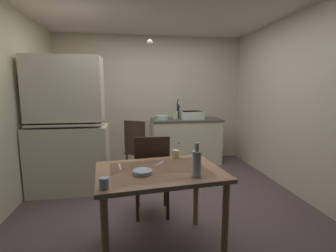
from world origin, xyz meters
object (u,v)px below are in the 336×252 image
object	(u,v)px
hutch_cabinet	(68,131)
sink_basin	(192,115)
serving_bowl_wide	(142,172)
mixing_bowl_counter	(162,118)
mug_dark	(176,154)
glass_bottle	(197,163)
chair_far_side	(152,175)
dining_table	(159,181)
chair_by_counter	(138,148)
hand_pump	(178,110)

from	to	relation	value
hutch_cabinet	sink_basin	size ratio (longest dim) A/B	4.33
sink_basin	serving_bowl_wide	size ratio (longest dim) A/B	2.71
mixing_bowl_counter	mug_dark	distance (m)	2.22
mixing_bowl_counter	glass_bottle	xyz separation A→B (m)	(-0.04, -2.76, -0.04)
chair_far_side	glass_bottle	world-z (taller)	glass_bottle
glass_bottle	dining_table	bearing A→B (deg)	144.80
glass_bottle	sink_basin	bearing A→B (deg)	77.01
sink_basin	chair_by_counter	xyz separation A→B (m)	(-1.07, -0.65, -0.47)
dining_table	glass_bottle	xyz separation A→B (m)	(0.28, -0.20, 0.22)
sink_basin	chair_far_side	xyz separation A→B (m)	(-0.95, -2.00, -0.46)
chair_by_counter	serving_bowl_wide	distance (m)	2.06
hutch_cabinet	chair_by_counter	size ratio (longest dim) A/B	1.98
glass_bottle	hutch_cabinet	bearing A→B (deg)	129.91
hutch_cabinet	mixing_bowl_counter	size ratio (longest dim) A/B	7.70
hand_pump	mug_dark	bearing A→B (deg)	-101.21
chair_by_counter	serving_bowl_wide	bearing A→B (deg)	-90.32
hutch_cabinet	mixing_bowl_counter	world-z (taller)	hutch_cabinet
hand_pump	mug_dark	world-z (taller)	hand_pump
sink_basin	chair_far_side	bearing A→B (deg)	-115.30
hutch_cabinet	serving_bowl_wide	bearing A→B (deg)	-58.12
hutch_cabinet	glass_bottle	distance (m)	2.20
dining_table	serving_bowl_wide	size ratio (longest dim) A/B	7.20
chair_by_counter	glass_bottle	size ratio (longest dim) A/B	3.45
chair_by_counter	hand_pump	bearing A→B (deg)	40.90
hand_pump	mixing_bowl_counter	bearing A→B (deg)	-164.37
sink_basin	mug_dark	bearing A→B (deg)	-107.67
chair_far_side	mug_dark	bearing A→B (deg)	-48.34
mixing_bowl_counter	chair_far_side	distance (m)	2.03
hand_pump	glass_bottle	size ratio (longest dim) A/B	1.40
chair_far_side	glass_bottle	bearing A→B (deg)	-69.66
hand_pump	serving_bowl_wide	bearing A→B (deg)	-106.63
sink_basin	hand_pump	distance (m)	0.28
sink_basin	chair_by_counter	size ratio (longest dim) A/B	0.46
hand_pump	glass_bottle	distance (m)	2.89
glass_bottle	mixing_bowl_counter	bearing A→B (deg)	89.07
dining_table	chair_by_counter	size ratio (longest dim) A/B	1.21
mixing_bowl_counter	glass_bottle	size ratio (longest dim) A/B	0.89
hutch_cabinet	mixing_bowl_counter	distance (m)	1.81
sink_basin	mixing_bowl_counter	xyz separation A→B (m)	(-0.60, -0.05, -0.04)
hand_pump	chair_far_side	distance (m)	2.23
chair_far_side	dining_table	bearing A→B (deg)	-88.35
serving_bowl_wide	glass_bottle	xyz separation A→B (m)	(0.43, -0.12, 0.10)
hutch_cabinet	serving_bowl_wide	size ratio (longest dim) A/B	11.76
mixing_bowl_counter	glass_bottle	bearing A→B (deg)	-90.93
hand_pump	mug_dark	xyz separation A→B (m)	(-0.46, -2.31, -0.24)
hutch_cabinet	sink_basin	world-z (taller)	hutch_cabinet
mug_dark	sink_basin	bearing A→B (deg)	72.33
serving_bowl_wide	chair_far_side	bearing A→B (deg)	79.00
sink_basin	serving_bowl_wide	world-z (taller)	sink_basin
serving_bowl_wide	chair_by_counter	bearing A→B (deg)	89.68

